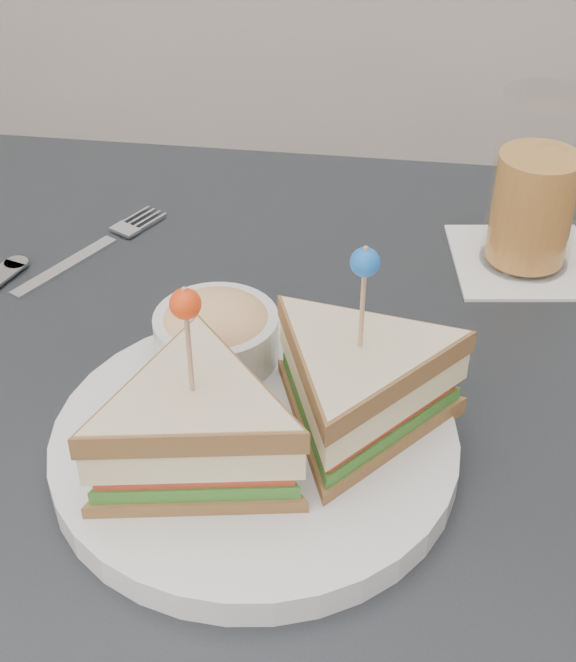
# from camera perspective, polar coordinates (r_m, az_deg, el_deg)

# --- Properties ---
(table) EXTENTS (0.80, 0.80, 0.75)m
(table) POSITION_cam_1_polar(r_m,az_deg,el_deg) (0.74, -0.88, -8.22)
(table) COLOR black
(table) RESTS_ON ground
(plate_meal) EXTENTS (0.35, 0.35, 0.16)m
(plate_meal) POSITION_cam_1_polar(r_m,az_deg,el_deg) (0.61, -1.35, -4.78)
(plate_meal) COLOR silver
(plate_meal) RESTS_ON table
(cutlery_fork) EXTENTS (0.10, 0.17, 0.01)m
(cutlery_fork) POSITION_cam_1_polar(r_m,az_deg,el_deg) (0.87, -11.68, 5.14)
(cutlery_fork) COLOR white
(cutlery_fork) RESTS_ON table
(drink_set) EXTENTS (0.14, 0.14, 0.16)m
(drink_set) POSITION_cam_1_polar(r_m,az_deg,el_deg) (0.83, 15.04, 8.24)
(drink_set) COLOR white
(drink_set) RESTS_ON table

